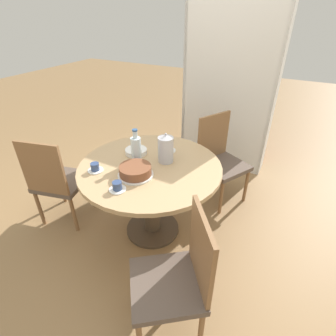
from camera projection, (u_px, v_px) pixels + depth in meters
ground_plane at (153, 229)px, 2.51m from camera, size 14.00×14.00×0.00m
dining_table at (151, 181)px, 2.21m from camera, size 1.17×1.17×0.72m
chair_a at (57, 180)px, 2.38m from camera, size 0.51×0.51×0.91m
chair_b at (177, 277)px, 1.53m from camera, size 0.59×0.59×0.91m
chair_c at (220, 158)px, 2.72m from camera, size 0.57×0.57×0.91m
bookshelf at (228, 91)px, 3.10m from camera, size 1.08×0.28×1.95m
coffee_pot at (166, 149)px, 2.12m from camera, size 0.13×0.13×0.26m
water_bottle at (136, 149)px, 2.11m from camera, size 0.08×0.08×0.29m
cake_main at (135, 171)px, 1.98m from camera, size 0.27×0.27×0.08m
cup_a at (169, 148)px, 2.32m from camera, size 0.12×0.12×0.07m
cup_b at (117, 187)px, 1.83m from camera, size 0.12×0.12×0.07m
cup_c at (95, 168)px, 2.04m from camera, size 0.12×0.12×0.07m
plate_stack at (136, 151)px, 2.29m from camera, size 0.19×0.19×0.04m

